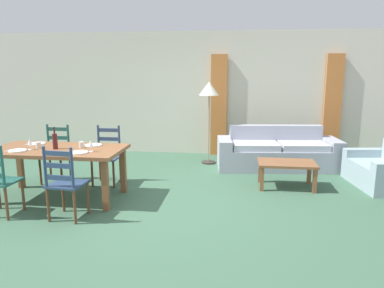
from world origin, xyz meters
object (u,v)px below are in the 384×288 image
(couch, at_px, (277,153))
(wine_glass_near_right, at_px, (91,144))
(dining_chair_far_left, at_px, (56,154))
(standing_lamp, at_px, (209,94))
(dining_chair_near_right, at_px, (65,183))
(wine_glass_near_left, at_px, (30,142))
(coffee_cup_primary, at_px, (81,145))
(coffee_cup_secondary, at_px, (38,145))
(dining_chair_far_right, at_px, (107,155))
(dining_table, at_px, (57,154))
(coffee_table, at_px, (287,166))
(wine_bottle, at_px, (55,141))

(couch, bearing_deg, wine_glass_near_right, -140.38)
(dining_chair_far_left, bearing_deg, standing_lamp, 32.38)
(dining_chair_near_right, xyz_separation_m, couch, (2.88, 2.88, -0.19))
(wine_glass_near_left, relative_size, couch, 0.07)
(coffee_cup_primary, bearing_deg, coffee_cup_secondary, -169.73)
(wine_glass_near_right, bearing_deg, dining_chair_far_right, 98.02)
(dining_table, height_order, coffee_table, dining_table)
(dining_chair_near_right, distance_m, couch, 4.08)
(dining_chair_near_right, relative_size, coffee_cup_primary, 10.67)
(dining_chair_far_right, height_order, couch, dining_chair_far_right)
(wine_glass_near_right, xyz_separation_m, standing_lamp, (1.43, 2.48, 0.55))
(coffee_cup_secondary, bearing_deg, wine_bottle, -2.73)
(wine_glass_near_right, height_order, couch, wine_glass_near_right)
(wine_glass_near_right, distance_m, couch, 3.64)
(standing_lamp, bearing_deg, wine_glass_near_left, -133.27)
(wine_bottle, relative_size, wine_glass_near_right, 1.96)
(couch, bearing_deg, coffee_cup_secondary, -148.94)
(dining_chair_far_right, xyz_separation_m, couch, (2.90, 1.36, -0.19))
(dining_chair_far_left, xyz_separation_m, coffee_cup_primary, (0.78, -0.70, 0.32))
(dining_chair_far_right, height_order, coffee_cup_primary, dining_chair_far_right)
(wine_bottle, relative_size, coffee_table, 0.35)
(standing_lamp, bearing_deg, dining_table, -130.61)
(couch, bearing_deg, dining_chair_near_right, -135.05)
(dining_chair_near_right, distance_m, wine_glass_near_right, 0.71)
(dining_chair_near_right, relative_size, wine_glass_near_left, 5.96)
(dining_chair_far_left, xyz_separation_m, wine_glass_near_left, (0.12, -0.92, 0.38))
(dining_chair_far_right, xyz_separation_m, coffee_table, (2.93, 0.15, -0.12))
(wine_bottle, bearing_deg, dining_table, 90.19)
(dining_chair_far_right, distance_m, coffee_cup_primary, 0.78)
(dining_chair_far_right, xyz_separation_m, standing_lamp, (1.56, 1.55, 0.93))
(dining_table, height_order, wine_glass_near_right, wine_glass_near_right)
(wine_bottle, relative_size, coffee_cup_primary, 3.51)
(wine_bottle, xyz_separation_m, coffee_cup_primary, (0.34, 0.12, -0.07))
(dining_chair_far_right, relative_size, wine_glass_near_left, 5.96)
(dining_chair_far_right, bearing_deg, coffee_cup_primary, -98.67)
(dining_chair_far_left, distance_m, wine_bottle, 1.01)
(dining_chair_far_left, distance_m, coffee_cup_secondary, 0.89)
(couch, relative_size, coffee_table, 2.61)
(dining_chair_near_right, bearing_deg, coffee_table, 29.74)
(couch, height_order, coffee_table, couch)
(wine_bottle, height_order, standing_lamp, standing_lamp)
(wine_bottle, relative_size, couch, 0.13)
(wine_glass_near_right, relative_size, couch, 0.07)
(dining_table, relative_size, coffee_cup_primary, 21.11)
(dining_chair_near_right, relative_size, coffee_cup_secondary, 10.67)
(coffee_cup_primary, bearing_deg, dining_chair_far_right, 81.33)
(dining_chair_far_right, relative_size, wine_glass_near_right, 5.96)
(coffee_cup_primary, height_order, couch, coffee_cup_primary)
(coffee_table, bearing_deg, coffee_cup_primary, -164.32)
(dining_chair_far_left, bearing_deg, dining_table, -60.30)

